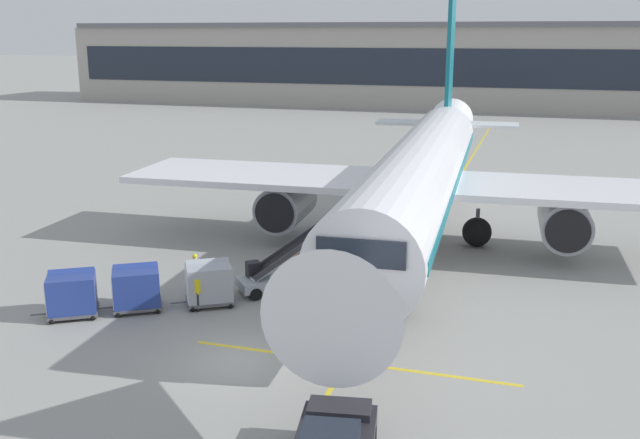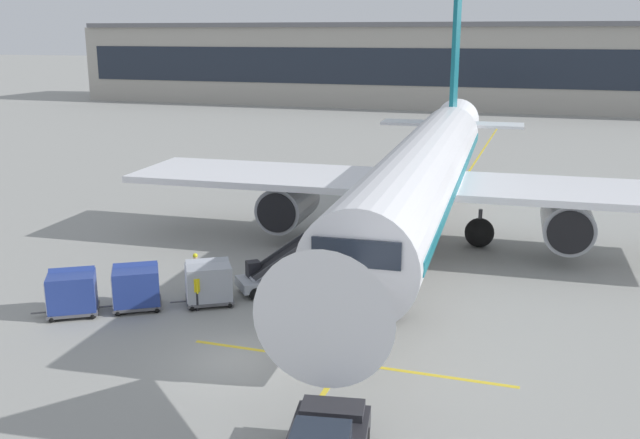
{
  "view_description": "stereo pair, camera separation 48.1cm",
  "coord_description": "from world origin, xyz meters",
  "px_view_note": "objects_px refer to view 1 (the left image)",
  "views": [
    {
      "loc": [
        9.71,
        -21.9,
        11.47
      ],
      "look_at": [
        0.59,
        7.76,
        3.36
      ],
      "focal_mm": 40.24,
      "sensor_mm": 36.0,
      "label": 1
    },
    {
      "loc": [
        10.17,
        -21.75,
        11.47
      ],
      "look_at": [
        0.59,
        7.76,
        3.36
      ],
      "focal_mm": 40.24,
      "sensor_mm": 36.0,
      "label": 2
    }
  ],
  "objects_px": {
    "ground_crew_by_carts": "(195,269)",
    "ground_crew_by_loader": "(197,288)",
    "belt_loader": "(280,271)",
    "baggage_cart_second": "(136,287)",
    "safety_cone_wingtip": "(295,250)",
    "baggage_cart_lead": "(209,282)",
    "safety_cone_engine_keepout": "(316,254)",
    "baggage_cart_third": "(72,293)",
    "parked_airplane": "(421,175)"
  },
  "relations": [
    {
      "from": "parked_airplane",
      "to": "belt_loader",
      "type": "distance_m",
      "value": 10.54
    },
    {
      "from": "ground_crew_by_carts",
      "to": "safety_cone_engine_keepout",
      "type": "height_order",
      "value": "ground_crew_by_carts"
    },
    {
      "from": "safety_cone_engine_keepout",
      "to": "safety_cone_wingtip",
      "type": "height_order",
      "value": "safety_cone_wingtip"
    },
    {
      "from": "ground_crew_by_loader",
      "to": "ground_crew_by_carts",
      "type": "relative_size",
      "value": 1.0
    },
    {
      "from": "baggage_cart_third",
      "to": "ground_crew_by_loader",
      "type": "xyz_separation_m",
      "value": [
        4.71,
        2.04,
        -0.0
      ]
    },
    {
      "from": "ground_crew_by_loader",
      "to": "safety_cone_wingtip",
      "type": "relative_size",
      "value": 2.49
    },
    {
      "from": "belt_loader",
      "to": "safety_cone_engine_keepout",
      "type": "bearing_deg",
      "value": 87.63
    },
    {
      "from": "parked_airplane",
      "to": "baggage_cart_lead",
      "type": "bearing_deg",
      "value": -122.84
    },
    {
      "from": "baggage_cart_third",
      "to": "safety_cone_engine_keepout",
      "type": "bearing_deg",
      "value": 54.23
    },
    {
      "from": "baggage_cart_second",
      "to": "ground_crew_by_loader",
      "type": "distance_m",
      "value": 2.6
    },
    {
      "from": "ground_crew_by_carts",
      "to": "baggage_cart_third",
      "type": "bearing_deg",
      "value": -129.38
    },
    {
      "from": "baggage_cart_lead",
      "to": "safety_cone_wingtip",
      "type": "xyz_separation_m",
      "value": [
        1.31,
        7.63,
        -0.66
      ]
    },
    {
      "from": "baggage_cart_lead",
      "to": "baggage_cart_second",
      "type": "relative_size",
      "value": 1.0
    },
    {
      "from": "parked_airplane",
      "to": "baggage_cart_third",
      "type": "relative_size",
      "value": 15.83
    },
    {
      "from": "belt_loader",
      "to": "safety_cone_engine_keepout",
      "type": "relative_size",
      "value": 7.84
    },
    {
      "from": "safety_cone_wingtip",
      "to": "baggage_cart_second",
      "type": "bearing_deg",
      "value": -113.71
    },
    {
      "from": "baggage_cart_second",
      "to": "safety_cone_wingtip",
      "type": "xyz_separation_m",
      "value": [
        3.99,
        9.1,
        -0.66
      ]
    },
    {
      "from": "baggage_cart_lead",
      "to": "ground_crew_by_carts",
      "type": "height_order",
      "value": "baggage_cart_lead"
    },
    {
      "from": "belt_loader",
      "to": "baggage_cart_lead",
      "type": "distance_m",
      "value": 3.45
    },
    {
      "from": "parked_airplane",
      "to": "ground_crew_by_loader",
      "type": "bearing_deg",
      "value": -121.51
    },
    {
      "from": "baggage_cart_lead",
      "to": "ground_crew_by_loader",
      "type": "height_order",
      "value": "baggage_cart_lead"
    },
    {
      "from": "baggage_cart_third",
      "to": "baggage_cart_second",
      "type": "bearing_deg",
      "value": 33.11
    },
    {
      "from": "baggage_cart_lead",
      "to": "ground_crew_by_carts",
      "type": "distance_m",
      "value": 1.94
    },
    {
      "from": "baggage_cart_second",
      "to": "ground_crew_by_carts",
      "type": "xyz_separation_m",
      "value": [
        1.34,
        2.86,
        -0.0
      ]
    },
    {
      "from": "belt_loader",
      "to": "ground_crew_by_loader",
      "type": "xyz_separation_m",
      "value": [
        -2.51,
        -3.36,
        0.07
      ]
    },
    {
      "from": "safety_cone_wingtip",
      "to": "ground_crew_by_carts",
      "type": "bearing_deg",
      "value": -113.07
    },
    {
      "from": "parked_airplane",
      "to": "belt_loader",
      "type": "bearing_deg",
      "value": -119.34
    },
    {
      "from": "ground_crew_by_carts",
      "to": "parked_airplane",
      "type": "bearing_deg",
      "value": 48.9
    },
    {
      "from": "baggage_cart_third",
      "to": "safety_cone_wingtip",
      "type": "bearing_deg",
      "value": 59.59
    },
    {
      "from": "ground_crew_by_loader",
      "to": "baggage_cart_second",
      "type": "bearing_deg",
      "value": -166.24
    },
    {
      "from": "ground_crew_by_carts",
      "to": "safety_cone_wingtip",
      "type": "height_order",
      "value": "ground_crew_by_carts"
    },
    {
      "from": "baggage_cart_lead",
      "to": "baggage_cart_third",
      "type": "relative_size",
      "value": 1.0
    },
    {
      "from": "parked_airplane",
      "to": "safety_cone_wingtip",
      "type": "xyz_separation_m",
      "value": [
        -5.98,
        -3.66,
        -3.71
      ]
    },
    {
      "from": "ground_crew_by_loader",
      "to": "parked_airplane",
      "type": "bearing_deg",
      "value": 58.49
    },
    {
      "from": "baggage_cart_third",
      "to": "parked_airplane",
      "type": "bearing_deg",
      "value": 49.41
    },
    {
      "from": "baggage_cart_third",
      "to": "ground_crew_by_carts",
      "type": "height_order",
      "value": "baggage_cart_third"
    },
    {
      "from": "baggage_cart_second",
      "to": "baggage_cart_third",
      "type": "bearing_deg",
      "value": -146.89
    },
    {
      "from": "ground_crew_by_carts",
      "to": "ground_crew_by_loader",
      "type": "bearing_deg",
      "value": -62.12
    },
    {
      "from": "baggage_cart_second",
      "to": "baggage_cart_third",
      "type": "distance_m",
      "value": 2.6
    },
    {
      "from": "baggage_cart_second",
      "to": "safety_cone_wingtip",
      "type": "height_order",
      "value": "baggage_cart_second"
    },
    {
      "from": "baggage_cart_second",
      "to": "safety_cone_engine_keepout",
      "type": "height_order",
      "value": "baggage_cart_second"
    },
    {
      "from": "belt_loader",
      "to": "safety_cone_wingtip",
      "type": "distance_m",
      "value": 5.25
    },
    {
      "from": "ground_crew_by_loader",
      "to": "safety_cone_wingtip",
      "type": "distance_m",
      "value": 8.63
    },
    {
      "from": "parked_airplane",
      "to": "ground_crew_by_loader",
      "type": "relative_size",
      "value": 24.87
    },
    {
      "from": "baggage_cart_second",
      "to": "safety_cone_engine_keepout",
      "type": "xyz_separation_m",
      "value": [
        5.24,
        8.87,
        -0.71
      ]
    },
    {
      "from": "baggage_cart_second",
      "to": "ground_crew_by_carts",
      "type": "distance_m",
      "value": 3.16
    },
    {
      "from": "ground_crew_by_loader",
      "to": "safety_cone_wingtip",
      "type": "height_order",
      "value": "ground_crew_by_loader"
    },
    {
      "from": "parked_airplane",
      "to": "safety_cone_engine_keepout",
      "type": "relative_size",
      "value": 72.24
    },
    {
      "from": "ground_crew_by_loader",
      "to": "safety_cone_engine_keepout",
      "type": "distance_m",
      "value": 8.72
    },
    {
      "from": "parked_airplane",
      "to": "ground_crew_by_carts",
      "type": "distance_m",
      "value": 13.48
    }
  ]
}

